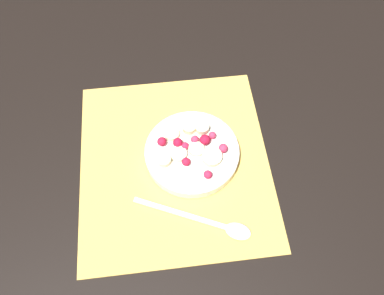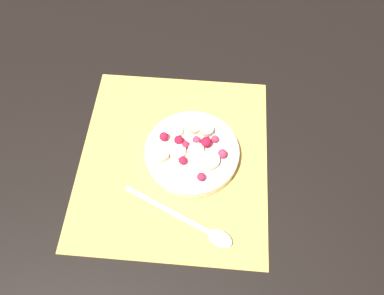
# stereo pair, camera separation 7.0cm
# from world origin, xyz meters

# --- Properties ---
(ground_plane) EXTENTS (3.00, 3.00, 0.00)m
(ground_plane) POSITION_xyz_m (0.00, 0.00, 0.00)
(ground_plane) COLOR black
(placemat) EXTENTS (0.40, 0.36, 0.01)m
(placemat) POSITION_xyz_m (0.00, 0.00, 0.00)
(placemat) COLOR #E0B251
(placemat) RESTS_ON ground_plane
(fruit_bowl) EXTENTS (0.18, 0.18, 0.04)m
(fruit_bowl) POSITION_xyz_m (-0.01, 0.03, 0.02)
(fruit_bowl) COLOR white
(fruit_bowl) RESTS_ON placemat
(spoon) EXTENTS (0.11, 0.21, 0.01)m
(spoon) POSITION_xyz_m (0.13, 0.06, 0.01)
(spoon) COLOR silver
(spoon) RESTS_ON placemat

